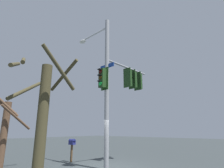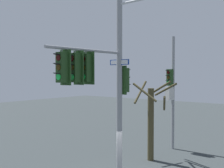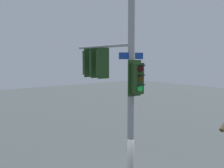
{
  "view_description": "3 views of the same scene",
  "coord_description": "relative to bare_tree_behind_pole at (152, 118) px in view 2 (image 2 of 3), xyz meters",
  "views": [
    {
      "loc": [
        -7.71,
        -6.91,
        1.97
      ],
      "look_at": [
        0.18,
        -0.4,
        4.6
      ],
      "focal_mm": 28.71,
      "sensor_mm": 36.0,
      "label": 1
    },
    {
      "loc": [
        9.72,
        6.97,
        5.02
      ],
      "look_at": [
        -0.42,
        -0.92,
        4.6
      ],
      "focal_mm": 44.63,
      "sensor_mm": 36.0,
      "label": 2
    },
    {
      "loc": [
        -7.22,
        6.13,
        5.5
      ],
      "look_at": [
        0.29,
        0.06,
        4.55
      ],
      "focal_mm": 41.85,
      "sensor_mm": 36.0,
      "label": 3
    }
  ],
  "objects": [
    {
      "name": "main_signal_pole_assembly",
      "position": [
        5.22,
        0.81,
        2.48
      ],
      "size": [
        4.59,
        3.34,
        8.63
      ],
      "rotation": [
        0.0,
        0.0,
        6.21
      ],
      "color": "gray",
      "rests_on": "ground"
    },
    {
      "name": "secondary_pole_assembly",
      "position": [
        -2.95,
        -0.18,
        1.5
      ],
      "size": [
        0.75,
        0.5,
        7.61
      ],
      "rotation": [
        0.0,
        0.0,
        6.01
      ],
      "color": "gray",
      "rests_on": "ground"
    },
    {
      "name": "bare_tree_behind_pole",
      "position": [
        0.0,
        0.0,
        0.0
      ],
      "size": [
        2.26,
        2.23,
        4.7
      ],
      "color": "#433D25",
      "rests_on": "ground"
    }
  ]
}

